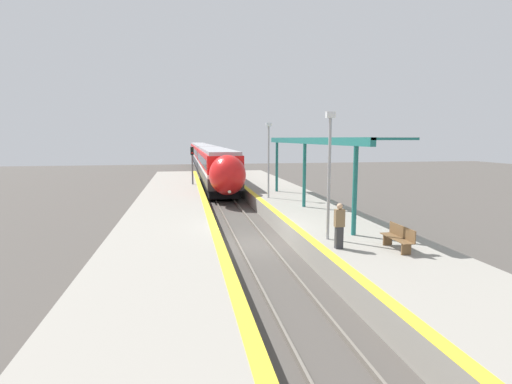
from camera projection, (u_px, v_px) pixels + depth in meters
ground_plane at (253, 245)px, 18.91m from camera, size 120.00×120.00×0.00m
rail_left at (238, 244)px, 18.77m from camera, size 0.08×90.00×0.15m
rail_right at (268, 243)px, 19.03m from camera, size 0.08×90.00×0.15m
train at (204, 156)px, 61.43m from camera, size 2.86×68.77×3.97m
platform_right at (335, 232)px, 19.57m from camera, size 4.87×64.00×0.95m
platform_left at (166, 239)px, 18.14m from camera, size 4.71×64.00×0.95m
platform_bench at (399, 237)px, 14.65m from camera, size 0.44×1.75×0.89m
person_waiting at (339, 225)px, 14.77m from camera, size 0.36×0.22×1.71m
railway_signal at (192, 166)px, 35.24m from camera, size 0.28×0.28×4.26m
lamppost_near at (329, 167)px, 15.86m from camera, size 0.36×0.20×5.11m
lamppost_mid at (269, 155)px, 27.15m from camera, size 0.36×0.20×5.11m
station_canopy at (314, 142)px, 23.50m from camera, size 2.02×17.28×4.12m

